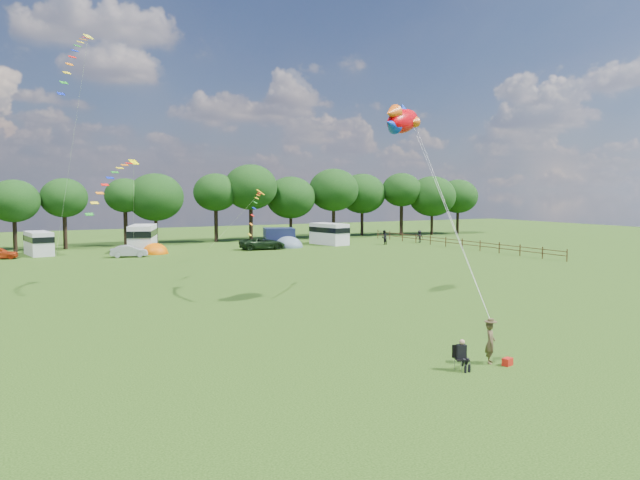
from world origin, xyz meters
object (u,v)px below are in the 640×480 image
campervan_c (143,237)px  kite_flyer (490,343)px  walker_b (420,236)px  tent_greyblue (288,247)px  fish_kite (401,120)px  campervan_b (39,243)px  campervan_d (329,233)px  car_d (263,243)px  walker_a (384,237)px  tent_orange (155,253)px  car_b (129,251)px  camp_chair (461,352)px

campervan_c → kite_flyer: bearing=-157.8°
kite_flyer → walker_b: bearing=10.9°
tent_greyblue → fish_kite: (-9.14, -35.98, 11.04)m
campervan_b → tent_greyblue: size_ratio=1.37×
campervan_d → campervan_b: bearing=74.9°
campervan_b → campervan_d: bearing=-102.7°
car_d → walker_a: (15.94, -1.19, 0.18)m
campervan_c → tent_orange: 3.55m
campervan_d → campervan_c: bearing=75.4°
kite_flyer → walker_b: kite_flyer is taller
car_b → tent_greyblue: (19.06, 2.41, -0.59)m
campervan_d → fish_kite: bearing=147.7°
car_b → car_d: car_d is taller
campervan_b → campervan_c: campervan_c is taller
walker_b → fish_kite: bearing=52.5°
campervan_c → camp_chair: 52.48m
tent_orange → walker_b: bearing=-3.1°
campervan_c → camp_chair: (0.81, -52.47, -0.87)m
car_b → walker_a: 31.17m
car_d → campervan_d: size_ratio=0.93×
campervan_d → tent_orange: size_ratio=1.81×
campervan_d → car_d: bearing=93.1°
kite_flyer → campervan_b: bearing=58.7°
car_b → fish_kite: bearing=-151.8°
car_d → campervan_b: (-23.22, 5.37, 0.60)m
fish_kite → walker_b: fish_kite is taller
car_d → campervan_c: (-12.68, 4.22, 0.85)m
car_d → tent_greyblue: size_ratio=1.40×
kite_flyer → walker_a: 53.67m
campervan_d → walker_b: bearing=-114.1°
car_d → camp_chair: 49.69m
campervan_d → walker_a: (5.93, -3.50, -0.52)m
car_b → kite_flyer: kite_flyer is taller
car_b → campervan_c: size_ratio=0.53×
campervan_b → tent_greyblue: 27.41m
car_b → campervan_c: campervan_c is taller
tent_greyblue → walker_b: size_ratio=2.40×
car_b → kite_flyer: 47.12m
car_d → tent_orange: car_d is taller
camp_chair → walker_a: bearing=84.0°
tent_orange → camp_chair: size_ratio=2.66×
campervan_c → tent_orange: (0.60, -3.12, -1.56)m
tent_orange → kite_flyer: kite_flyer is taller
car_b → camp_chair: (3.35, -47.05, 0.10)m
campervan_d → tent_greyblue: size_ratio=1.50×
campervan_b → walker_a: 39.72m
camp_chair → walker_a: size_ratio=0.66×
campervan_c → kite_flyer: size_ratio=3.96×
campervan_c → camp_chair: size_ratio=5.46×
walker_a → fish_kite: bearing=36.3°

